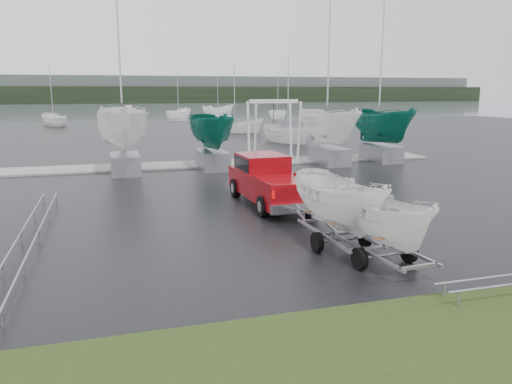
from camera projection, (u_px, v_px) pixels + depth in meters
name	position (u px, v px, depth m)	size (l,w,h in m)	color
ground_plane	(280.00, 210.00, 20.03)	(120.00, 120.00, 0.00)	black
lake	(136.00, 111.00, 113.97)	(300.00, 300.00, 0.00)	slate
grass_verge	(466.00, 337.00, 9.70)	(40.00, 40.00, 0.00)	black
dock	(214.00, 164.00, 32.23)	(30.00, 3.00, 0.12)	gray
treeline	(125.00, 95.00, 179.12)	(300.00, 8.00, 6.00)	black
far_hill	(124.00, 89.00, 186.23)	(300.00, 6.00, 10.00)	#4C5651
pickup_truck	(267.00, 179.00, 21.11)	(2.35, 6.05, 1.99)	maroon
trailer_hitched	(341.00, 156.00, 14.70)	(1.83, 3.63, 5.20)	gray
trailer_parked	(384.00, 175.00, 13.34)	(1.82, 3.68, 4.56)	gray
boat_hoist	(274.00, 122.00, 32.83)	(3.30, 2.18, 4.12)	silver
keelboat_0	(122.00, 95.00, 27.91)	(2.81, 3.20, 10.99)	gray
keelboat_1	(211.00, 109.00, 29.69)	(2.30, 3.20, 7.20)	gray
keelboat_2	(331.00, 101.00, 31.55)	(2.53, 3.20, 10.71)	gray
keelboat_3	(383.00, 101.00, 32.94)	(2.51, 3.20, 10.68)	gray
mast_rack_0	(41.00, 211.00, 18.40)	(0.56, 6.50, 0.06)	gray
mast_rack_1	(13.00, 264.00, 12.76)	(0.56, 6.50, 0.06)	gray
moored_boat_1	(54.00, 126.00, 67.14)	(3.30, 3.34, 11.44)	white
moored_boat_2	(235.00, 132.00, 56.45)	(3.44, 3.42, 11.31)	white
moored_boat_3	(278.00, 118.00, 87.01)	(3.14, 3.15, 10.94)	white
moored_boat_5	(179.00, 119.00, 83.57)	(3.72, 3.74, 11.52)	white
moored_boat_6	(288.00, 142.00, 46.14)	(3.17, 3.23, 11.51)	white
moored_boat_7	(218.00, 113.00, 105.56)	(2.99, 2.93, 11.49)	white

